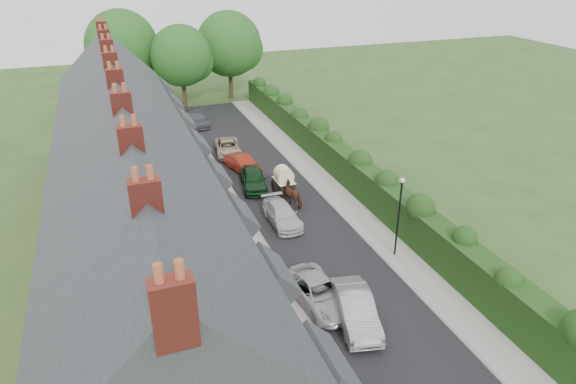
# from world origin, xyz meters

# --- Properties ---
(ground) EXTENTS (140.00, 140.00, 0.00)m
(ground) POSITION_xyz_m (0.00, 0.00, 0.00)
(ground) COLOR #2D4C1E
(ground) RESTS_ON ground
(road) EXTENTS (6.00, 58.00, 0.02)m
(road) POSITION_xyz_m (-0.50, 11.00, 0.01)
(road) COLOR black
(road) RESTS_ON ground
(pavement_hedge_side) EXTENTS (2.20, 58.00, 0.12)m
(pavement_hedge_side) POSITION_xyz_m (3.60, 11.00, 0.06)
(pavement_hedge_side) COLOR gray
(pavement_hedge_side) RESTS_ON ground
(pavement_house_side) EXTENTS (1.70, 58.00, 0.12)m
(pavement_house_side) POSITION_xyz_m (-4.35, 11.00, 0.06)
(pavement_house_side) COLOR gray
(pavement_house_side) RESTS_ON ground
(kerb_hedge_side) EXTENTS (0.18, 58.00, 0.13)m
(kerb_hedge_side) POSITION_xyz_m (2.55, 11.00, 0.07)
(kerb_hedge_side) COLOR gray
(kerb_hedge_side) RESTS_ON ground
(kerb_house_side) EXTENTS (0.18, 58.00, 0.13)m
(kerb_house_side) POSITION_xyz_m (-3.55, 11.00, 0.07)
(kerb_house_side) COLOR gray
(kerb_house_side) RESTS_ON ground
(hedge) EXTENTS (2.10, 58.00, 2.85)m
(hedge) POSITION_xyz_m (5.40, 11.00, 1.60)
(hedge) COLOR #163A12
(hedge) RESTS_ON ground
(terrace_row) EXTENTS (9.05, 40.50, 11.50)m
(terrace_row) POSITION_xyz_m (-10.87, 9.98, 4.47)
(terrace_row) COLOR #983D26
(terrace_row) RESTS_ON ground
(garden_wall_row) EXTENTS (0.35, 40.35, 1.10)m
(garden_wall_row) POSITION_xyz_m (-5.35, 10.00, 0.46)
(garden_wall_row) COLOR maroon
(garden_wall_row) RESTS_ON ground
(lamppost) EXTENTS (0.32, 0.32, 5.16)m
(lamppost) POSITION_xyz_m (3.40, 4.00, 3.30)
(lamppost) COLOR black
(lamppost) RESTS_ON ground
(tree_far_left) EXTENTS (7.14, 6.80, 9.29)m
(tree_far_left) POSITION_xyz_m (-2.65, 40.08, 5.71)
(tree_far_left) COLOR #332316
(tree_far_left) RESTS_ON ground
(tree_far_right) EXTENTS (7.98, 7.60, 10.31)m
(tree_far_right) POSITION_xyz_m (3.39, 42.08, 6.31)
(tree_far_right) COLOR #332316
(tree_far_right) RESTS_ON ground
(tree_far_back) EXTENTS (8.40, 8.00, 10.82)m
(tree_far_back) POSITION_xyz_m (-8.59, 43.08, 6.62)
(tree_far_back) COLOR #332316
(tree_far_back) RESTS_ON ground
(car_silver_a) EXTENTS (2.62, 4.99, 1.57)m
(car_silver_a) POSITION_xyz_m (-1.60, -0.60, 0.78)
(car_silver_a) COLOR #97989C
(car_silver_a) RESTS_ON ground
(car_silver_b) EXTENTS (2.94, 5.24, 1.38)m
(car_silver_b) POSITION_xyz_m (-2.72, 1.40, 0.69)
(car_silver_b) COLOR #AFB0B6
(car_silver_b) RESTS_ON ground
(car_white) EXTENTS (1.85, 4.48, 1.30)m
(car_white) POSITION_xyz_m (-1.64, 10.18, 0.65)
(car_white) COLOR silver
(car_white) RESTS_ON ground
(car_green) EXTENTS (2.51, 4.67, 1.51)m
(car_green) POSITION_xyz_m (-1.84, 16.19, 0.75)
(car_green) COLOR black
(car_green) RESTS_ON ground
(car_red) EXTENTS (2.44, 4.33, 1.35)m
(car_red) POSITION_xyz_m (-1.76, 19.58, 0.67)
(car_red) COLOR maroon
(car_red) RESTS_ON ground
(car_beige) EXTENTS (2.74, 4.85, 1.28)m
(car_beige) POSITION_xyz_m (-1.98, 23.80, 0.64)
(car_beige) COLOR tan
(car_beige) RESTS_ON ground
(car_grey) EXTENTS (2.12, 4.74, 1.35)m
(car_grey) POSITION_xyz_m (-3.00, 33.00, 0.68)
(car_grey) COLOR #4E4F55
(car_grey) RESTS_ON ground
(horse) EXTENTS (1.60, 2.27, 1.75)m
(horse) POSITION_xyz_m (0.04, 12.30, 0.87)
(horse) COLOR #4F2C1D
(horse) RESTS_ON ground
(horse_cart) EXTENTS (1.34, 2.97, 2.14)m
(horse_cart) POSITION_xyz_m (0.04, 14.53, 1.22)
(horse_cart) COLOR black
(horse_cart) RESTS_ON ground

